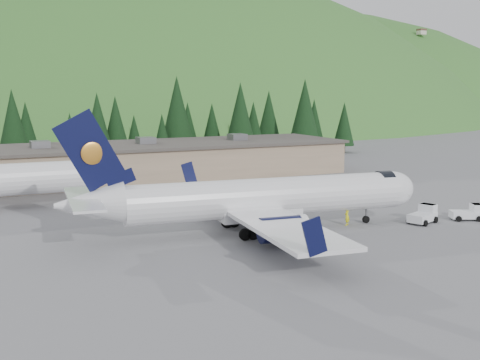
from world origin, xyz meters
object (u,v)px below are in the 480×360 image
terminal_building (113,162)px  ramp_worker (347,216)px  airliner (258,199)px  baggage_tug_a (424,215)px  baggage_tug_b (469,213)px

terminal_building → ramp_worker: bearing=-71.5°
airliner → baggage_tug_a: 17.12m
baggage_tug_a → baggage_tug_b: baggage_tug_a is taller
terminal_building → airliner: bearing=-84.0°
airliner → terminal_building: airliner is taller
airliner → baggage_tug_b: size_ratio=10.06×
baggage_tug_b → ramp_worker: (-12.52, 3.40, 0.22)m
airliner → terminal_building: bearing=102.4°
airliner → baggage_tug_b: 22.20m
baggage_tug_b → ramp_worker: bearing=-169.1°
airliner → baggage_tug_b: bearing=-5.9°
terminal_building → ramp_worker: (13.06, -39.15, -1.67)m
airliner → terminal_building: (-4.00, 37.89, -0.44)m
baggage_tug_b → ramp_worker: 12.97m
baggage_tug_b → ramp_worker: size_ratio=1.80×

